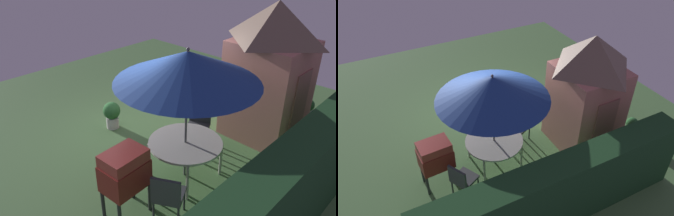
% 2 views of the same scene
% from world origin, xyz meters
% --- Properties ---
extents(ground_plane, '(11.00, 11.00, 0.00)m').
position_xyz_m(ground_plane, '(0.00, 0.00, 0.00)').
color(ground_plane, '#47703D').
extents(hedge_backdrop, '(5.62, 0.60, 1.58)m').
position_xyz_m(hedge_backdrop, '(0.00, 3.50, 0.79)').
color(hedge_backdrop, '#193D1E').
rests_on(hedge_backdrop, ground).
extents(garden_shed, '(1.52, 1.58, 2.95)m').
position_xyz_m(garden_shed, '(-1.94, 1.77, 1.50)').
color(garden_shed, '#B26B60').
rests_on(garden_shed, ground).
extents(patio_table, '(1.35, 1.35, 0.74)m').
position_xyz_m(patio_table, '(0.42, 1.51, 0.69)').
color(patio_table, '#B2ADA3').
rests_on(patio_table, ground).
extents(patio_umbrella, '(2.45, 2.45, 2.50)m').
position_xyz_m(patio_umbrella, '(0.42, 1.51, 2.17)').
color(patio_umbrella, '#4C4C51').
rests_on(patio_umbrella, ground).
extents(bbq_grill, '(0.72, 0.53, 1.20)m').
position_xyz_m(bbq_grill, '(1.81, 1.50, 0.85)').
color(bbq_grill, maroon).
rests_on(bbq_grill, ground).
extents(chair_near_shed, '(0.62, 0.62, 0.90)m').
position_xyz_m(chair_near_shed, '(-0.58, 1.01, 0.52)').
color(chair_near_shed, '#38383D').
rests_on(chair_near_shed, ground).
extents(chair_far_side, '(0.63, 0.63, 0.90)m').
position_xyz_m(chair_far_side, '(1.46, 2.07, 0.52)').
color(chair_far_side, '#38383D').
rests_on(chair_far_side, ground).
extents(potted_plant_by_shed, '(0.31, 0.31, 0.51)m').
position_xyz_m(potted_plant_by_shed, '(-3.29, 2.21, 0.27)').
color(potted_plant_by_shed, silver).
rests_on(potted_plant_by_shed, ground).
extents(potted_plant_by_grill, '(0.40, 0.40, 0.64)m').
position_xyz_m(potted_plant_by_grill, '(0.29, -0.86, 0.36)').
color(potted_plant_by_grill, silver).
rests_on(potted_plant_by_grill, ground).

